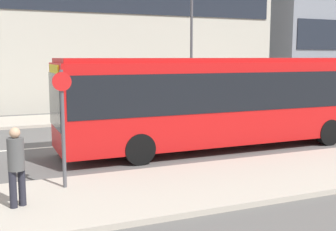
{
  "coord_description": "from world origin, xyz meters",
  "views": [
    {
      "loc": [
        -3.08,
        -15.29,
        3.22
      ],
      "look_at": [
        2.45,
        -2.16,
        1.23
      ],
      "focal_mm": 45.0,
      "sensor_mm": 36.0,
      "label": 1
    }
  ],
  "objects_px": {
    "pedestrian_near_stop": "(16,162)",
    "street_lamp": "(192,30)",
    "city_bus": "(226,96)",
    "bus_stop_sign": "(63,120)",
    "parked_car_0": "(332,101)"
  },
  "relations": [
    {
      "from": "city_bus",
      "to": "parked_car_0",
      "type": "xyz_separation_m",
      "value": [
        10.65,
        5.95,
        -1.19
      ]
    },
    {
      "from": "street_lamp",
      "to": "pedestrian_near_stop",
      "type": "bearing_deg",
      "value": -129.65
    },
    {
      "from": "pedestrian_near_stop",
      "to": "bus_stop_sign",
      "type": "xyz_separation_m",
      "value": [
        1.11,
        0.94,
        0.68
      ]
    },
    {
      "from": "parked_car_0",
      "to": "pedestrian_near_stop",
      "type": "bearing_deg",
      "value": -151.26
    },
    {
      "from": "city_bus",
      "to": "street_lamp",
      "type": "bearing_deg",
      "value": 69.03
    },
    {
      "from": "pedestrian_near_stop",
      "to": "bus_stop_sign",
      "type": "bearing_deg",
      "value": -164.7
    },
    {
      "from": "bus_stop_sign",
      "to": "street_lamp",
      "type": "height_order",
      "value": "street_lamp"
    },
    {
      "from": "parked_car_0",
      "to": "street_lamp",
      "type": "xyz_separation_m",
      "value": [
        -8.24,
        1.84,
        3.98
      ]
    },
    {
      "from": "city_bus",
      "to": "pedestrian_near_stop",
      "type": "height_order",
      "value": "city_bus"
    },
    {
      "from": "city_bus",
      "to": "bus_stop_sign",
      "type": "height_order",
      "value": "city_bus"
    },
    {
      "from": "pedestrian_near_stop",
      "to": "street_lamp",
      "type": "relative_size",
      "value": 0.22
    },
    {
      "from": "parked_car_0",
      "to": "street_lamp",
      "type": "relative_size",
      "value": 0.58
    },
    {
      "from": "street_lamp",
      "to": "parked_car_0",
      "type": "bearing_deg",
      "value": -12.6
    },
    {
      "from": "city_bus",
      "to": "pedestrian_near_stop",
      "type": "relative_size",
      "value": 7.09
    },
    {
      "from": "parked_car_0",
      "to": "street_lamp",
      "type": "distance_m",
      "value": 9.34
    }
  ]
}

